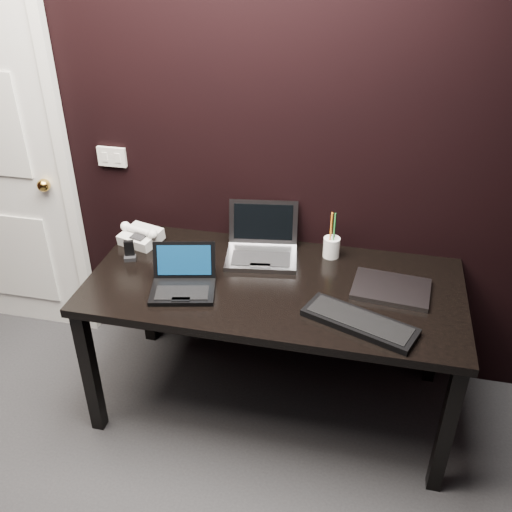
% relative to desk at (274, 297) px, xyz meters
% --- Properties ---
extents(wall_back, '(4.00, 0.00, 4.00)m').
position_rel_desk_xyz_m(wall_back, '(-0.30, 0.40, 0.64)').
color(wall_back, black).
rests_on(wall_back, ground).
extents(wall_switch, '(0.15, 0.02, 0.10)m').
position_rel_desk_xyz_m(wall_switch, '(-0.92, 0.39, 0.46)').
color(wall_switch, silver).
rests_on(wall_switch, wall_back).
extents(desk, '(1.70, 0.80, 0.74)m').
position_rel_desk_xyz_m(desk, '(0.00, 0.00, 0.00)').
color(desk, black).
rests_on(desk, ground).
extents(netbook, '(0.33, 0.31, 0.18)m').
position_rel_desk_xyz_m(netbook, '(-0.39, -0.14, 0.11)').
color(netbook, black).
rests_on(netbook, desk).
extents(silver_laptop, '(0.38, 0.35, 0.23)m').
position_rel_desk_xyz_m(silver_laptop, '(-0.10, 0.22, 0.12)').
color(silver_laptop, gray).
rests_on(silver_laptop, desk).
extents(ext_keyboard, '(0.49, 0.32, 0.03)m').
position_rel_desk_xyz_m(ext_keyboard, '(0.40, -0.22, 0.09)').
color(ext_keyboard, black).
rests_on(ext_keyboard, desk).
extents(closed_laptop, '(0.36, 0.27, 0.02)m').
position_rel_desk_xyz_m(closed_laptop, '(0.52, 0.05, 0.09)').
color(closed_laptop, '#98989D').
rests_on(closed_laptop, desk).
extents(desk_phone, '(0.23, 0.21, 0.11)m').
position_rel_desk_xyz_m(desk_phone, '(-0.73, 0.21, 0.12)').
color(desk_phone, silver).
rests_on(desk_phone, desk).
extents(mobile_phone, '(0.07, 0.06, 0.10)m').
position_rel_desk_xyz_m(mobile_phone, '(-0.72, 0.05, 0.11)').
color(mobile_phone, black).
rests_on(mobile_phone, desk).
extents(pen_cup, '(0.11, 0.11, 0.24)m').
position_rel_desk_xyz_m(pen_cup, '(0.23, 0.29, 0.13)').
color(pen_cup, white).
rests_on(pen_cup, desk).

